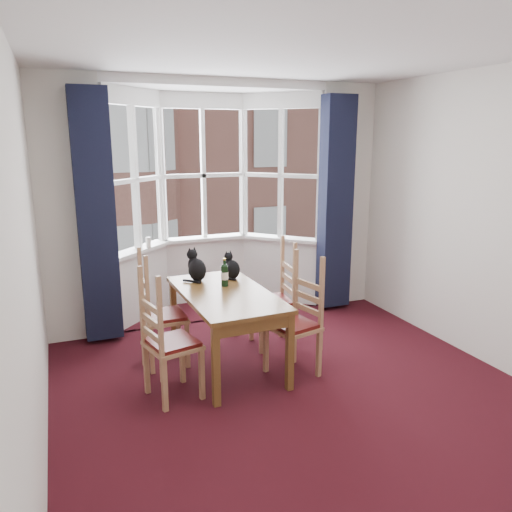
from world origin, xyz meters
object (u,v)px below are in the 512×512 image
dining_table (226,301)px  cat_right (232,268)px  cat_left (197,268)px  chair_right_far (280,302)px  wine_bottle (225,274)px  chair_left_near (163,347)px  chair_right_near (300,324)px  chair_left_far (155,319)px  candle_tall (148,243)px

dining_table → cat_right: (0.22, 0.43, 0.20)m
cat_right → cat_left: bearing=171.6°
chair_right_far → wine_bottle: bearing=-171.5°
chair_left_near → chair_right_near: bearing=1.5°
dining_table → chair_right_far: chair_right_far is taller
chair_left_far → cat_left: size_ratio=2.70×
chair_left_near → chair_left_far: size_ratio=1.00×
chair_left_far → cat_left: bearing=23.7°
dining_table → cat_right: 0.52m
chair_right_near → wine_bottle: bearing=133.7°
chair_left_near → chair_left_far: (0.07, 0.69, 0.00)m
dining_table → chair_right_near: bearing=-32.6°
chair_right_near → chair_right_far: 0.67m
dining_table → chair_left_near: bearing=-148.9°
dining_table → chair_right_far: bearing=22.0°
cat_left → chair_right_far: bearing=-13.4°
dining_table → cat_right: cat_right is taller
chair_right_far → cat_left: (-0.84, 0.20, 0.40)m
chair_right_near → cat_left: (-0.74, 0.86, 0.40)m
candle_tall → chair_left_near: bearing=-97.5°
dining_table → wine_bottle: wine_bottle is taller
chair_left_near → wine_bottle: (0.75, 0.60, 0.39)m
chair_right_near → chair_right_far: (0.10, 0.66, 0.00)m
cat_right → candle_tall: (-0.64, 1.18, 0.08)m
chair_right_far → cat_right: 0.63m
dining_table → chair_right_near: (0.60, -0.38, -0.18)m
dining_table → chair_right_far: (0.69, 0.28, -0.18)m
chair_left_near → wine_bottle: size_ratio=3.32×
chair_right_far → wine_bottle: (-0.64, -0.10, 0.39)m
chair_left_far → wine_bottle: 0.79m
chair_left_far → candle_tall: size_ratio=7.12×
chair_left_near → cat_left: (0.55, 0.90, 0.40)m
dining_table → chair_right_near: 0.73m
chair_left_far → chair_right_far: (1.32, 0.01, 0.00)m
chair_right_near → wine_bottle: wine_bottle is taller
chair_right_far → chair_right_near: bearing=-98.3°
chair_left_near → cat_left: size_ratio=2.70×
candle_tall → chair_right_near: bearing=-62.7°
chair_left_near → chair_right_near: 1.29m
chair_right_near → chair_right_far: size_ratio=1.00×
chair_right_near → chair_left_near: bearing=-178.5°
wine_bottle → cat_right: bearing=56.5°
chair_left_near → cat_left: cat_left is taller
chair_left_far → dining_table: bearing=-23.4°
dining_table → cat_right: bearing=63.2°
wine_bottle → chair_left_near: bearing=-141.1°
chair_right_near → cat_left: 1.21m
cat_left → cat_right: size_ratio=1.20×
dining_table → chair_left_near: (-0.69, -0.42, -0.18)m
chair_left_far → chair_right_far: bearing=0.4°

